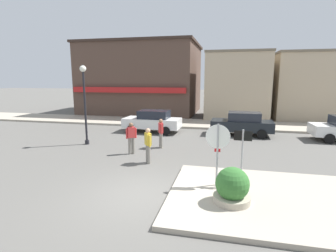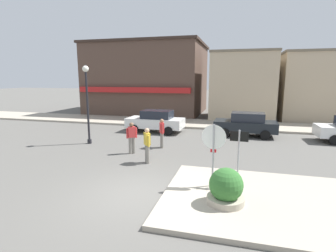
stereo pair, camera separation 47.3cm
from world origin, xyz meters
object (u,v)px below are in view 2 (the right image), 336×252
at_px(one_way_sign, 238,152).
at_px(parked_car_second, 246,124).
at_px(pedestrian_crossing_near, 132,137).
at_px(pedestrian_crossing_far, 147,144).
at_px(planter, 226,190).
at_px(pedestrian_kerb_side, 162,132).
at_px(stop_sign, 213,147).
at_px(parked_car_nearest, 156,121).
at_px(lamp_post, 87,93).

xyz_separation_m(one_way_sign, parked_car_second, (0.49, 8.96, -0.52)).
height_order(pedestrian_crossing_near, pedestrian_crossing_far, same).
bearing_deg(pedestrian_crossing_near, planter, -43.30).
relative_size(pedestrian_crossing_near, pedestrian_kerb_side, 1.00).
xyz_separation_m(stop_sign, pedestrian_kerb_side, (-3.23, 4.90, -0.65)).
relative_size(one_way_sign, pedestrian_crossing_near, 1.30).
relative_size(pedestrian_crossing_far, pedestrian_kerb_side, 1.00).
bearing_deg(parked_car_nearest, pedestrian_crossing_near, -85.15).
xyz_separation_m(stop_sign, parked_car_second, (1.31, 9.20, -0.71)).
relative_size(parked_car_nearest, pedestrian_kerb_side, 2.52).
height_order(stop_sign, parked_car_nearest, stop_sign).
xyz_separation_m(one_way_sign, parked_car_nearest, (-5.66, 8.65, -0.52)).
bearing_deg(pedestrian_crossing_far, parked_car_second, 57.75).
distance_m(stop_sign, parked_car_nearest, 10.15).
bearing_deg(planter, parked_car_nearest, 117.91).
bearing_deg(lamp_post, pedestrian_kerb_side, 2.49).
height_order(lamp_post, pedestrian_crossing_near, lamp_post).
distance_m(lamp_post, pedestrian_crossing_far, 5.56).
distance_m(pedestrian_crossing_near, pedestrian_kerb_side, 1.89).
xyz_separation_m(parked_car_nearest, pedestrian_crossing_near, (0.47, -5.49, 0.06)).
height_order(one_way_sign, pedestrian_crossing_far, one_way_sign).
relative_size(one_way_sign, parked_car_second, 0.52).
bearing_deg(pedestrian_kerb_side, parked_car_second, 43.51).
bearing_deg(one_way_sign, planter, -102.72).
bearing_deg(stop_sign, one_way_sign, 16.36).
bearing_deg(parked_car_nearest, lamp_post, -123.54).
xyz_separation_m(parked_car_second, pedestrian_crossing_far, (-4.43, -7.02, 0.06)).
bearing_deg(stop_sign, lamp_post, 148.26).
distance_m(one_way_sign, parked_car_nearest, 10.35).
bearing_deg(parked_car_second, one_way_sign, -93.10).
bearing_deg(pedestrian_crossing_near, pedestrian_crossing_far, -44.37).
distance_m(lamp_post, parked_car_nearest, 5.46).
height_order(one_way_sign, lamp_post, lamp_post).
relative_size(one_way_sign, parked_car_nearest, 0.52).
bearing_deg(parked_car_second, parked_car_nearest, -177.11).
bearing_deg(one_way_sign, pedestrian_crossing_near, 148.66).
relative_size(stop_sign, lamp_post, 0.51).
distance_m(planter, pedestrian_kerb_side, 7.14).
relative_size(one_way_sign, planter, 1.71).
height_order(one_way_sign, pedestrian_crossing_near, one_way_sign).
bearing_deg(pedestrian_crossing_far, parked_car_nearest, 104.36).
bearing_deg(pedestrian_kerb_side, lamp_post, -177.51).
height_order(lamp_post, pedestrian_crossing_far, lamp_post).
relative_size(stop_sign, pedestrian_crossing_far, 1.43).
xyz_separation_m(one_way_sign, pedestrian_kerb_side, (-4.05, 4.66, -0.46)).
bearing_deg(parked_car_second, pedestrian_crossing_far, -122.25).
height_order(parked_car_second, pedestrian_crossing_far, pedestrian_crossing_far).
distance_m(stop_sign, planter, 1.60).
bearing_deg(one_way_sign, lamp_post, 152.09).
height_order(lamp_post, parked_car_nearest, lamp_post).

